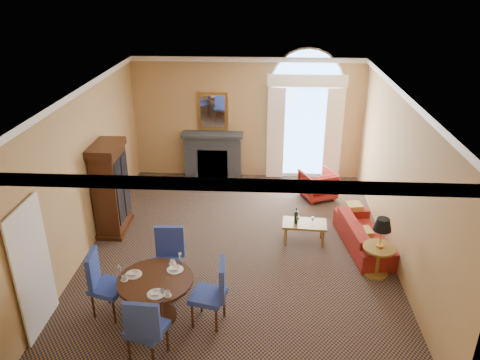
# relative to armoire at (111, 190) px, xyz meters

# --- Properties ---
(ground) EXTENTS (7.50, 7.50, 0.00)m
(ground) POSITION_rel_armoire_xyz_m (2.72, -0.61, -0.95)
(ground) COLOR #101A32
(ground) RESTS_ON ground
(room_envelope) EXTENTS (6.04, 7.52, 3.45)m
(room_envelope) POSITION_rel_armoire_xyz_m (2.69, 0.05, 1.56)
(room_envelope) COLOR tan
(room_envelope) RESTS_ON ground
(armoire) EXTENTS (0.57, 1.00, 1.97)m
(armoire) POSITION_rel_armoire_xyz_m (0.00, 0.00, 0.00)
(armoire) COLOR black
(armoire) RESTS_ON ground
(dining_table) EXTENTS (1.20, 1.20, 0.95)m
(dining_table) POSITION_rel_armoire_xyz_m (1.55, -2.75, -0.40)
(dining_table) COLOR black
(dining_table) RESTS_ON ground
(dining_chair_north) EXTENTS (0.65, 0.65, 1.14)m
(dining_chair_north) POSITION_rel_armoire_xyz_m (1.58, -1.89, -0.30)
(dining_chair_north) COLOR navy
(dining_chair_north) RESTS_ON ground
(dining_chair_south) EXTENTS (0.64, 0.64, 1.14)m
(dining_chair_south) POSITION_rel_armoire_xyz_m (1.61, -3.69, -0.30)
(dining_chair_south) COLOR navy
(dining_chair_south) RESTS_ON ground
(dining_chair_east) EXTENTS (0.61, 0.61, 1.14)m
(dining_chair_east) POSITION_rel_armoire_xyz_m (2.49, -2.80, -0.30)
(dining_chair_east) COLOR navy
(dining_chair_east) RESTS_ON ground
(dining_chair_west) EXTENTS (0.63, 0.63, 1.14)m
(dining_chair_west) POSITION_rel_armoire_xyz_m (0.65, -2.67, -0.30)
(dining_chair_west) COLOR navy
(dining_chair_west) RESTS_ON ground
(sofa) EXTENTS (1.05, 2.04, 0.57)m
(sofa) POSITION_rel_armoire_xyz_m (5.27, -0.38, -0.67)
(sofa) COLOR maroon
(sofa) RESTS_ON ground
(armchair) EXTENTS (1.00, 1.01, 0.70)m
(armchair) POSITION_rel_armoire_xyz_m (4.52, 1.83, -0.60)
(armchair) COLOR maroon
(armchair) RESTS_ON ground
(coffee_table) EXTENTS (0.92, 0.55, 0.80)m
(coffee_table) POSITION_rel_armoire_xyz_m (4.04, -0.29, -0.53)
(coffee_table) COLOR olive
(coffee_table) RESTS_ON ground
(side_table) EXTENTS (0.60, 0.60, 1.15)m
(side_table) POSITION_rel_armoire_xyz_m (5.32, -1.34, -0.23)
(side_table) COLOR olive
(side_table) RESTS_ON ground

